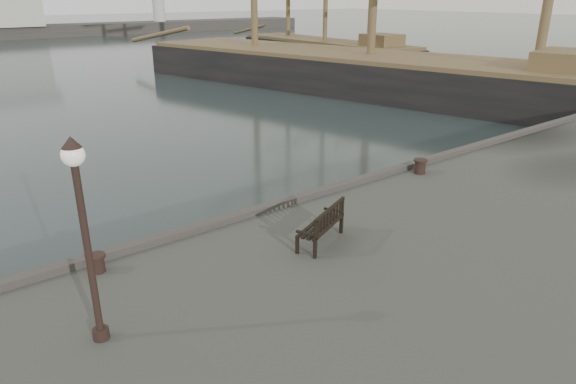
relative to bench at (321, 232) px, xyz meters
name	(u,v)px	position (x,y,z in m)	size (l,w,h in m)	color
ground	(301,245)	(1.49, 2.56, -1.86)	(400.00, 400.00, 0.00)	black
bench	(321,232)	(0.00, 0.00, 0.00)	(1.69, 1.15, 0.92)	black
bollard_left	(97,263)	(-4.69, 1.92, -0.09)	(0.39, 0.39, 0.41)	black
bollard_right	(420,166)	(5.99, 1.84, -0.05)	(0.46, 0.46, 0.48)	black
lamp_post	(83,216)	(-5.42, -0.42, 2.02)	(0.36, 0.36, 3.61)	black
tall_ship_main	(369,81)	(22.41, 19.78, -1.05)	(18.00, 43.71, 32.16)	black
tall_ship_far	(324,56)	(32.02, 35.82, -1.13)	(6.38, 25.14, 21.38)	black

